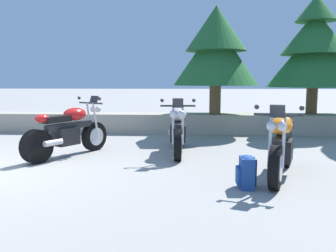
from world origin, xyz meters
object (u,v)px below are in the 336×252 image
motorcycle_red_near_left (69,132)px  pine_tree_mid_left (314,49)px  motorcycle_silver_centre (178,130)px  pine_tree_far_left (216,48)px  motorcycle_orange_far_right (281,146)px  rider_backpack (246,171)px

motorcycle_red_near_left → pine_tree_mid_left: bearing=31.3°
motorcycle_silver_centre → pine_tree_far_left: size_ratio=0.69×
motorcycle_red_near_left → motorcycle_orange_far_right: bearing=-18.8°
motorcycle_silver_centre → rider_backpack: bearing=-66.3°
motorcycle_silver_centre → pine_tree_far_left: bearing=71.4°
motorcycle_red_near_left → pine_tree_mid_left: (5.88, 3.57, 1.91)m
motorcycle_silver_centre → rider_backpack: (1.04, -2.38, -0.24)m
rider_backpack → pine_tree_far_left: pine_tree_far_left is taller
motorcycle_red_near_left → rider_backpack: size_ratio=3.96×
motorcycle_orange_far_right → pine_tree_mid_left: bearing=67.2°
motorcycle_silver_centre → pine_tree_far_left: 3.54m
rider_backpack → pine_tree_mid_left: 6.50m
motorcycle_red_near_left → pine_tree_mid_left: size_ratio=0.56×
rider_backpack → pine_tree_far_left: size_ratio=0.16×
pine_tree_mid_left → rider_backpack: bearing=-115.9°
motorcycle_orange_far_right → pine_tree_far_left: size_ratio=0.67×
pine_tree_far_left → pine_tree_mid_left: bearing=6.8°
rider_backpack → pine_tree_far_left: bearing=91.0°
motorcycle_red_near_left → rider_backpack: bearing=-31.3°
motorcycle_silver_centre → pine_tree_mid_left: bearing=40.1°
motorcycle_silver_centre → rider_backpack: 2.61m
motorcycle_red_near_left → motorcycle_silver_centre: bearing=11.4°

